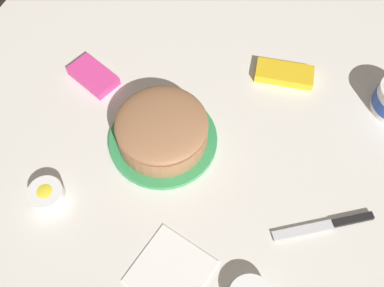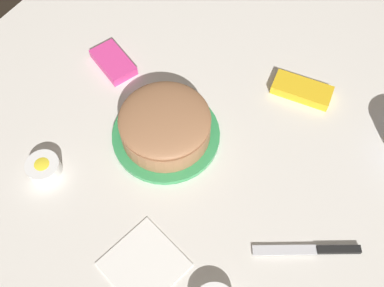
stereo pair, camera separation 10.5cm
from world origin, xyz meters
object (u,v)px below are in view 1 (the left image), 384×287
object	(u,v)px
sprinkle_bowl_yellow	(46,194)
candy_box_upper	(284,74)
candy_box_lower	(93,76)
spreading_knife	(332,224)
frosted_cake	(162,131)
paper_napkin	(171,271)

from	to	relation	value
sprinkle_bowl_yellow	candy_box_upper	world-z (taller)	sprinkle_bowl_yellow
candy_box_upper	candy_box_lower	bearing A→B (deg)	12.75
spreading_knife	frosted_cake	bearing A→B (deg)	-8.28
spreading_knife	paper_napkin	distance (m)	0.38
candy_box_lower	paper_napkin	bearing A→B (deg)	155.37
spreading_knife	candy_box_lower	size ratio (longest dim) A/B	1.55
candy_box_upper	spreading_knife	bearing A→B (deg)	110.56
frosted_cake	spreading_knife	size ratio (longest dim) A/B	1.30
spreading_knife	candy_box_upper	xyz separation A→B (m)	(0.22, -0.37, 0.01)
spreading_knife	paper_napkin	world-z (taller)	spreading_knife
candy_box_lower	candy_box_upper	bearing A→B (deg)	-136.87
candy_box_lower	paper_napkin	size ratio (longest dim) A/B	0.89
sprinkle_bowl_yellow	candy_box_lower	size ratio (longest dim) A/B	0.60
candy_box_lower	frosted_cake	bearing A→B (deg)	177.45
spreading_knife	sprinkle_bowl_yellow	size ratio (longest dim) A/B	2.59
spreading_knife	paper_napkin	bearing A→B (deg)	37.48
spreading_knife	sprinkle_bowl_yellow	bearing A→B (deg)	15.55
frosted_cake	spreading_knife	distance (m)	0.45
candy_box_upper	paper_napkin	xyz separation A→B (m)	(0.08, 0.60, -0.01)
frosted_cake	candy_box_lower	xyz separation A→B (m)	(0.25, -0.11, -0.03)
paper_napkin	candy_box_lower	bearing A→B (deg)	-45.42
spreading_knife	paper_napkin	size ratio (longest dim) A/B	1.38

